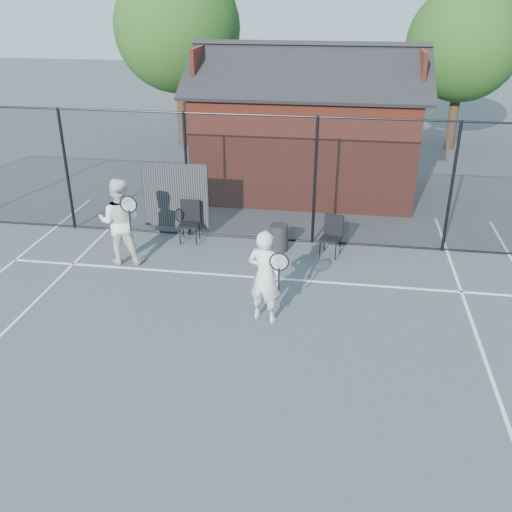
# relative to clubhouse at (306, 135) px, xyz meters

# --- Properties ---
(ground) EXTENTS (80.00, 80.00, 0.00)m
(ground) POSITION_rel_clubhouse_xyz_m (-0.50, -9.00, -1.61)
(ground) COLOR #404549
(ground) RESTS_ON ground
(court_lines) EXTENTS (11.02, 18.00, 0.01)m
(court_lines) POSITION_rel_clubhouse_xyz_m (-0.50, -10.32, -1.60)
(court_lines) COLOR silver
(court_lines) RESTS_ON ground
(fence) EXTENTS (22.04, 3.00, 3.00)m
(fence) POSITION_rel_clubhouse_xyz_m (-0.80, -4.00, -0.16)
(fence) COLOR black
(fence) RESTS_ON ground
(clubhouse) EXTENTS (6.50, 4.36, 4.19)m
(clubhouse) POSITION_rel_clubhouse_xyz_m (0.00, 0.00, 0.00)
(clubhouse) COLOR maroon
(clubhouse) RESTS_ON ground
(tree_left) EXTENTS (4.48, 4.48, 6.44)m
(tree_left) POSITION_rel_clubhouse_xyz_m (-5.00, 4.50, 2.58)
(tree_left) COLOR #361E15
(tree_left) RESTS_ON ground
(tree_right) EXTENTS (3.97, 3.97, 5.70)m
(tree_right) POSITION_rel_clubhouse_xyz_m (5.00, 5.50, 2.10)
(tree_right) COLOR #361E15
(tree_right) RESTS_ON ground
(player_front) EXTENTS (0.83, 0.66, 1.75)m
(player_front) POSITION_rel_clubhouse_xyz_m (-0.14, -7.60, -0.73)
(player_front) COLOR silver
(player_front) RESTS_ON ground
(player_back) EXTENTS (1.08, 0.84, 1.91)m
(player_back) POSITION_rel_clubhouse_xyz_m (-3.55, -5.69, -0.65)
(player_back) COLOR white
(player_back) RESTS_ON ground
(chair_left) EXTENTS (0.49, 0.50, 0.96)m
(chair_left) POSITION_rel_clubhouse_xyz_m (-2.39, -4.40, -1.13)
(chair_left) COLOR black
(chair_left) RESTS_ON ground
(chair_right) EXTENTS (0.54, 0.55, 0.91)m
(chair_right) POSITION_rel_clubhouse_xyz_m (0.94, -4.68, -1.15)
(chair_right) COLOR black
(chair_right) RESTS_ON ground
(waste_bin) EXTENTS (0.52, 0.52, 0.62)m
(waste_bin) POSITION_rel_clubhouse_xyz_m (-0.24, -4.56, -1.30)
(waste_bin) COLOR #242424
(waste_bin) RESTS_ON ground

